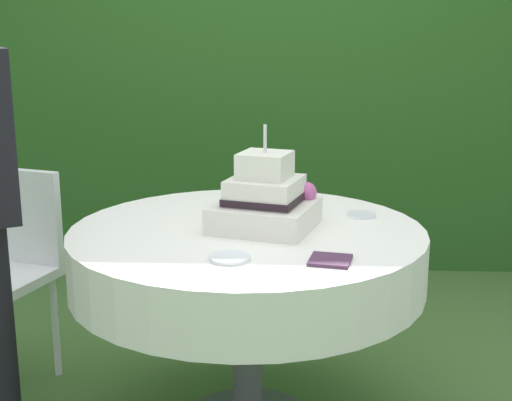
{
  "coord_description": "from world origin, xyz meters",
  "views": [
    {
      "loc": [
        0.15,
        -2.39,
        1.46
      ],
      "look_at": [
        0.03,
        0.01,
        0.87
      ],
      "focal_mm": 49.86,
      "sensor_mm": 36.0,
      "label": 1
    }
  ],
  "objects_px": {
    "cake_table": "(247,258)",
    "wedding_cake": "(266,201)",
    "napkin_stack": "(330,260)",
    "serving_plate_far": "(361,215)",
    "serving_plate_near": "(230,258)",
    "garden_chair": "(6,257)"
  },
  "relations": [
    {
      "from": "serving_plate_far",
      "to": "napkin_stack",
      "type": "bearing_deg",
      "value": -105.15
    },
    {
      "from": "cake_table",
      "to": "serving_plate_far",
      "type": "relative_size",
      "value": 11.48
    },
    {
      "from": "cake_table",
      "to": "garden_chair",
      "type": "xyz_separation_m",
      "value": [
        -1.02,
        0.35,
        -0.12
      ]
    },
    {
      "from": "serving_plate_near",
      "to": "napkin_stack",
      "type": "height_order",
      "value": "serving_plate_near"
    },
    {
      "from": "cake_table",
      "to": "serving_plate_near",
      "type": "distance_m",
      "value": 0.36
    },
    {
      "from": "serving_plate_far",
      "to": "garden_chair",
      "type": "height_order",
      "value": "garden_chair"
    },
    {
      "from": "cake_table",
      "to": "garden_chair",
      "type": "distance_m",
      "value": 1.08
    },
    {
      "from": "serving_plate_near",
      "to": "napkin_stack",
      "type": "xyz_separation_m",
      "value": [
        0.3,
        -0.01,
        -0.0
      ]
    },
    {
      "from": "wedding_cake",
      "to": "serving_plate_near",
      "type": "distance_m",
      "value": 0.38
    },
    {
      "from": "napkin_stack",
      "to": "serving_plate_near",
      "type": "bearing_deg",
      "value": 178.77
    },
    {
      "from": "cake_table",
      "to": "serving_plate_near",
      "type": "xyz_separation_m",
      "value": [
        -0.03,
        -0.34,
        0.12
      ]
    },
    {
      "from": "wedding_cake",
      "to": "napkin_stack",
      "type": "bearing_deg",
      "value": -60.54
    },
    {
      "from": "cake_table",
      "to": "wedding_cake",
      "type": "xyz_separation_m",
      "value": [
        0.06,
        0.02,
        0.21
      ]
    },
    {
      "from": "serving_plate_far",
      "to": "garden_chair",
      "type": "xyz_separation_m",
      "value": [
        -1.44,
        0.16,
        -0.24
      ]
    },
    {
      "from": "serving_plate_near",
      "to": "cake_table",
      "type": "bearing_deg",
      "value": 84.61
    },
    {
      "from": "serving_plate_far",
      "to": "garden_chair",
      "type": "relative_size",
      "value": 0.12
    },
    {
      "from": "cake_table",
      "to": "wedding_cake",
      "type": "distance_m",
      "value": 0.22
    },
    {
      "from": "wedding_cake",
      "to": "napkin_stack",
      "type": "height_order",
      "value": "wedding_cake"
    },
    {
      "from": "serving_plate_far",
      "to": "napkin_stack",
      "type": "height_order",
      "value": "serving_plate_far"
    },
    {
      "from": "cake_table",
      "to": "garden_chair",
      "type": "bearing_deg",
      "value": 161.23
    },
    {
      "from": "wedding_cake",
      "to": "serving_plate_near",
      "type": "relative_size",
      "value": 3.26
    },
    {
      "from": "serving_plate_near",
      "to": "napkin_stack",
      "type": "bearing_deg",
      "value": -1.23
    }
  ]
}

